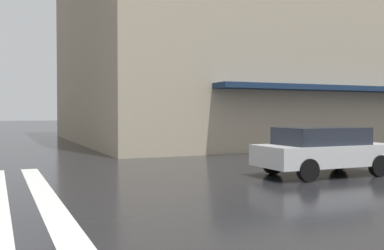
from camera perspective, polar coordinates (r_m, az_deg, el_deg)
The scene contains 1 object.
car_white at distance 13.73m, azimuth 16.32°, elevation -3.01°, with size 1.85×4.10×1.41m.
Camera 1 is at (-5.00, -1.86, 1.82)m, focal length 42.20 mm.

